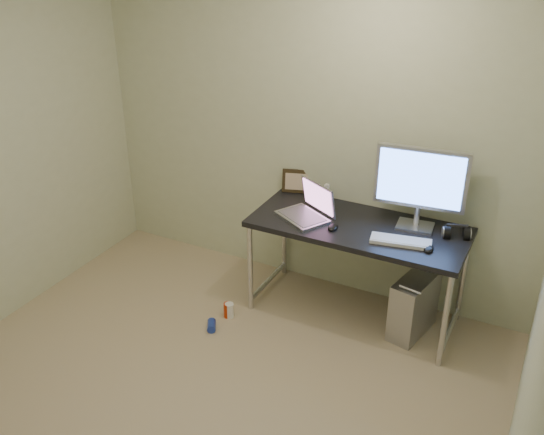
% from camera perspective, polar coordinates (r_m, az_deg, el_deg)
% --- Properties ---
extents(floor, '(3.50, 3.50, 0.00)m').
position_cam_1_polar(floor, '(3.86, -8.05, -17.86)').
color(floor, tan).
rests_on(floor, ground).
extents(wall_back, '(3.50, 0.02, 2.50)m').
position_cam_1_polar(wall_back, '(4.52, 3.57, 8.11)').
color(wall_back, beige).
rests_on(wall_back, ground).
extents(wall_right, '(0.02, 3.50, 2.50)m').
position_cam_1_polar(wall_right, '(2.62, 23.86, -9.41)').
color(wall_right, beige).
rests_on(wall_right, ground).
extents(desk, '(1.50, 0.66, 0.75)m').
position_cam_1_polar(desk, '(4.29, 8.09, -1.66)').
color(desk, black).
rests_on(desk, ground).
extents(tower_computer, '(0.27, 0.46, 0.47)m').
position_cam_1_polar(tower_computer, '(4.42, 13.21, -8.05)').
color(tower_computer, '#B2B2B7').
rests_on(tower_computer, ground).
extents(cable_a, '(0.01, 0.16, 0.69)m').
position_cam_1_polar(cable_a, '(4.57, 13.79, -4.16)').
color(cable_a, black).
rests_on(cable_a, ground).
extents(cable_b, '(0.02, 0.11, 0.71)m').
position_cam_1_polar(cable_b, '(4.55, 14.79, -4.74)').
color(cable_b, black).
rests_on(cable_b, ground).
extents(can_red, '(0.08, 0.08, 0.12)m').
position_cam_1_polar(can_red, '(4.55, -4.16, -8.69)').
color(can_red, red).
rests_on(can_red, ground).
extents(can_white, '(0.08, 0.08, 0.12)m').
position_cam_1_polar(can_white, '(4.55, -4.03, -8.71)').
color(can_white, white).
rests_on(can_white, ground).
extents(can_blue, '(0.11, 0.13, 0.06)m').
position_cam_1_polar(can_blue, '(4.45, -5.71, -10.09)').
color(can_blue, '#2138A6').
rests_on(can_blue, ground).
extents(laptop, '(0.45, 0.43, 0.24)m').
position_cam_1_polar(laptop, '(4.31, 3.45, 0.78)').
color(laptop, silver).
rests_on(laptop, desk).
extents(monitor, '(0.61, 0.20, 0.58)m').
position_cam_1_polar(monitor, '(4.16, 13.81, 3.26)').
color(monitor, silver).
rests_on(monitor, desk).
extents(keyboard, '(0.41, 0.20, 0.02)m').
position_cam_1_polar(keyboard, '(4.07, 12.03, -2.20)').
color(keyboard, silver).
rests_on(keyboard, desk).
extents(mouse_right, '(0.08, 0.11, 0.03)m').
position_cam_1_polar(mouse_right, '(4.02, 14.54, -2.78)').
color(mouse_right, black).
rests_on(mouse_right, desk).
extents(mouse_left, '(0.07, 0.11, 0.04)m').
position_cam_1_polar(mouse_left, '(4.17, 5.76, -0.83)').
color(mouse_left, black).
rests_on(mouse_left, desk).
extents(headphones, '(0.20, 0.11, 0.12)m').
position_cam_1_polar(headphones, '(4.23, 16.96, -1.38)').
color(headphones, black).
rests_on(headphones, desk).
extents(picture_frame, '(0.24, 0.13, 0.18)m').
position_cam_1_polar(picture_frame, '(4.67, 2.37, 3.43)').
color(picture_frame, black).
rests_on(picture_frame, desk).
extents(webcam, '(0.05, 0.05, 0.13)m').
position_cam_1_polar(webcam, '(4.55, 5.15, 2.74)').
color(webcam, silver).
rests_on(webcam, desk).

